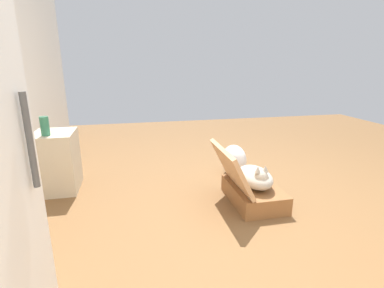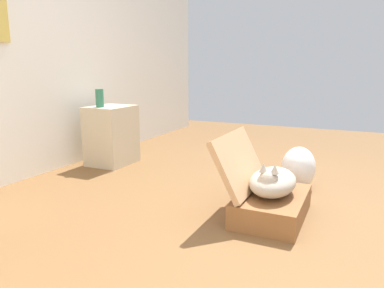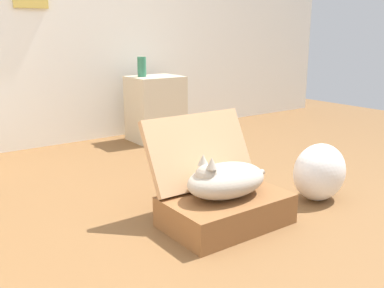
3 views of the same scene
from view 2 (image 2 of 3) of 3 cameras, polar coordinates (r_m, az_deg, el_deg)
name	(u,v)px [view 2 (image 2 of 3)]	position (r m, az deg, el deg)	size (l,w,h in m)	color
ground_plane	(284,224)	(2.33, 14.34, -12.19)	(7.68, 7.68, 0.00)	brown
wall_back	(8,22)	(3.38, -27.20, 16.83)	(6.40, 0.15, 2.60)	silver
suitcase_base	(272,206)	(2.38, 12.55, -9.56)	(0.62, 0.40, 0.16)	brown
suitcase_lid	(239,162)	(2.35, 7.54, -2.84)	(0.62, 0.40, 0.04)	tan
cat	(272,182)	(2.31, 12.67, -5.84)	(0.52, 0.28, 0.23)	#B2A899
plastic_bag_white	(298,168)	(2.96, 16.54, -3.66)	(0.34, 0.26, 0.34)	white
side_table	(112,135)	(3.65, -12.66, 1.38)	(0.45, 0.37, 0.58)	beige
vase_tall	(100,98)	(3.54, -14.47, 7.08)	(0.08, 0.08, 0.17)	#2D7051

